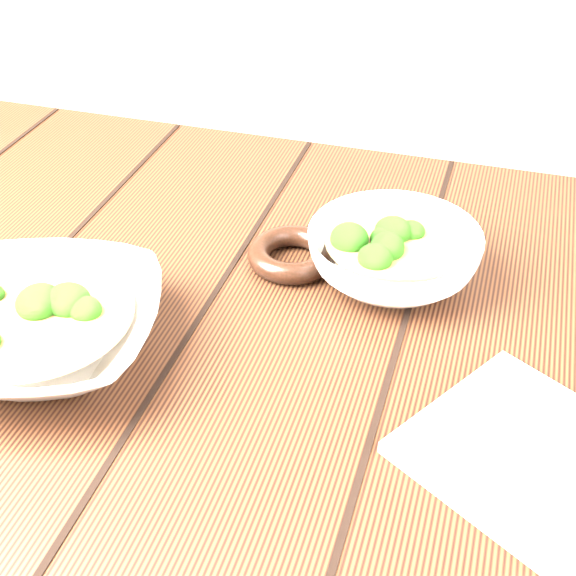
{
  "coord_description": "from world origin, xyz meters",
  "views": [
    {
      "loc": [
        0.25,
        -0.6,
        1.25
      ],
      "look_at": [
        0.07,
        -0.01,
        0.8
      ],
      "focal_mm": 50.0,
      "sensor_mm": 36.0,
      "label": 1
    }
  ],
  "objects_px": {
    "soup_bowl_back": "(393,254)",
    "trivet": "(292,254)",
    "table": "(230,396)",
    "soup_bowl_front": "(36,327)",
    "napkin": "(546,466)"
  },
  "relations": [
    {
      "from": "trivet",
      "to": "soup_bowl_front",
      "type": "bearing_deg",
      "value": -131.24
    },
    {
      "from": "soup_bowl_front",
      "to": "napkin",
      "type": "bearing_deg",
      "value": -1.42
    },
    {
      "from": "soup_bowl_back",
      "to": "trivet",
      "type": "distance_m",
      "value": 0.11
    },
    {
      "from": "table",
      "to": "napkin",
      "type": "bearing_deg",
      "value": -20.85
    },
    {
      "from": "table",
      "to": "napkin",
      "type": "relative_size",
      "value": 5.72
    },
    {
      "from": "soup_bowl_front",
      "to": "napkin",
      "type": "xyz_separation_m",
      "value": [
        0.47,
        -0.01,
        -0.03
      ]
    },
    {
      "from": "soup_bowl_front",
      "to": "trivet",
      "type": "bearing_deg",
      "value": 48.76
    },
    {
      "from": "table",
      "to": "trivet",
      "type": "distance_m",
      "value": 0.17
    },
    {
      "from": "trivet",
      "to": "soup_bowl_back",
      "type": "bearing_deg",
      "value": 2.57
    },
    {
      "from": "table",
      "to": "trivet",
      "type": "xyz_separation_m",
      "value": [
        0.04,
        0.1,
        0.13
      ]
    },
    {
      "from": "table",
      "to": "soup_bowl_back",
      "type": "height_order",
      "value": "soup_bowl_back"
    },
    {
      "from": "table",
      "to": "napkin",
      "type": "xyz_separation_m",
      "value": [
        0.32,
        -0.12,
        0.13
      ]
    },
    {
      "from": "soup_bowl_back",
      "to": "napkin",
      "type": "bearing_deg",
      "value": -53.47
    },
    {
      "from": "soup_bowl_back",
      "to": "soup_bowl_front",
      "type": "bearing_deg",
      "value": -143.72
    },
    {
      "from": "table",
      "to": "soup_bowl_back",
      "type": "relative_size",
      "value": 5.9
    }
  ]
}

